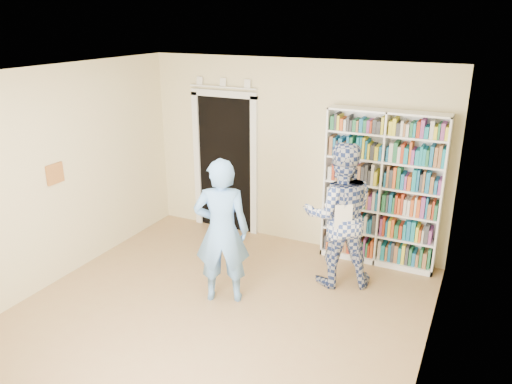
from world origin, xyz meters
TOP-DOWN VIEW (x-y plane):
  - floor at (0.00, 0.00)m, footprint 5.00×5.00m
  - ceiling at (0.00, 0.00)m, footprint 5.00×5.00m
  - wall_back at (0.00, 2.50)m, footprint 4.50×0.00m
  - wall_left at (-2.25, 0.00)m, footprint 0.00×5.00m
  - wall_right at (2.25, 0.00)m, footprint 0.00×5.00m
  - bookshelf at (1.35, 2.34)m, footprint 1.54×0.29m
  - doorway at (-1.10, 2.48)m, footprint 1.10×0.08m
  - wall_art at (-2.23, 0.20)m, footprint 0.03×0.25m
  - man_blue at (-0.10, 0.58)m, footprint 0.76×0.65m
  - man_plaid at (1.01, 1.55)m, footprint 1.11×1.01m
  - paper_sheet at (1.13, 1.30)m, footprint 0.18×0.13m

SIDE VIEW (x-z plane):
  - floor at x=0.00m, z-range 0.00..0.00m
  - man_blue at x=-0.10m, z-range 0.00..1.76m
  - man_plaid at x=1.01m, z-range 0.00..1.84m
  - paper_sheet at x=1.13m, z-range 0.87..1.17m
  - bookshelf at x=1.35m, z-range 0.01..2.13m
  - doorway at x=-1.10m, z-range -0.04..2.39m
  - wall_back at x=0.00m, z-range -0.90..3.60m
  - wall_left at x=-2.25m, z-range -1.15..3.85m
  - wall_right at x=2.25m, z-range -1.15..3.85m
  - wall_art at x=-2.23m, z-range 1.27..1.52m
  - ceiling at x=0.00m, z-range 2.70..2.70m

